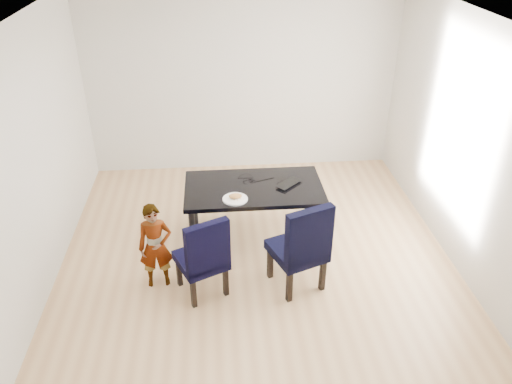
{
  "coord_description": "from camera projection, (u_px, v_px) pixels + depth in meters",
  "views": [
    {
      "loc": [
        -0.41,
        -4.51,
        3.62
      ],
      "look_at": [
        0.0,
        0.2,
        0.85
      ],
      "focal_mm": 35.0,
      "sensor_mm": 36.0,
      "label": 1
    }
  ],
  "objects": [
    {
      "name": "wall_right",
      "position": [
        472.0,
        151.0,
        5.22
      ],
      "size": [
        0.01,
        5.0,
        2.7
      ],
      "primitive_type": "cube",
      "color": "silver",
      "rests_on": "ground"
    },
    {
      "name": "plate",
      "position": [
        235.0,
        199.0,
        5.53
      ],
      "size": [
        0.28,
        0.28,
        0.02
      ],
      "primitive_type": "cylinder",
      "rotation": [
        0.0,
        0.0,
        -0.01
      ],
      "color": "white",
      "rests_on": "dining_table"
    },
    {
      "name": "floor",
      "position": [
        258.0,
        265.0,
        5.74
      ],
      "size": [
        4.5,
        5.0,
        0.01
      ],
      "primitive_type": "cube",
      "color": "tan",
      "rests_on": "ground"
    },
    {
      "name": "sandwich",
      "position": [
        235.0,
        196.0,
        5.51
      ],
      "size": [
        0.16,
        0.1,
        0.06
      ],
      "primitive_type": "ellipsoid",
      "rotation": [
        0.0,
        0.0,
        -0.24
      ],
      "color": "#B97F42",
      "rests_on": "plate"
    },
    {
      "name": "wall_left",
      "position": [
        29.0,
        168.0,
        4.89
      ],
      "size": [
        0.01,
        5.0,
        2.7
      ],
      "primitive_type": "cube",
      "color": "silver",
      "rests_on": "ground"
    },
    {
      "name": "cable_tangle",
      "position": [
        249.0,
        181.0,
        5.89
      ],
      "size": [
        0.17,
        0.17,
        0.01
      ],
      "primitive_type": "torus",
      "rotation": [
        0.0,
        0.0,
        -0.19
      ],
      "color": "black",
      "rests_on": "dining_table"
    },
    {
      "name": "laptop",
      "position": [
        286.0,
        182.0,
        5.84
      ],
      "size": [
        0.4,
        0.4,
        0.03
      ],
      "primitive_type": "imported",
      "rotation": [
        0.0,
        0.0,
        3.9
      ],
      "color": "black",
      "rests_on": "dining_table"
    },
    {
      "name": "child",
      "position": [
        156.0,
        246.0,
        5.22
      ],
      "size": [
        0.38,
        0.27,
        0.98
      ],
      "primitive_type": "imported",
      "rotation": [
        0.0,
        0.0,
        0.11
      ],
      "color": "red",
      "rests_on": "floor"
    },
    {
      "name": "dining_table",
      "position": [
        254.0,
        214.0,
        5.98
      ],
      "size": [
        1.6,
        0.9,
        0.75
      ],
      "primitive_type": "cube",
      "color": "black",
      "rests_on": "floor"
    },
    {
      "name": "chair_right",
      "position": [
        297.0,
        243.0,
        5.2
      ],
      "size": [
        0.67,
        0.68,
        1.06
      ],
      "primitive_type": "cube",
      "rotation": [
        0.0,
        0.0,
        0.37
      ],
      "color": "black",
      "rests_on": "floor"
    },
    {
      "name": "ceiling",
      "position": [
        258.0,
        21.0,
        4.37
      ],
      "size": [
        4.5,
        5.0,
        0.01
      ],
      "primitive_type": "cube",
      "color": "white",
      "rests_on": "wall_back"
    },
    {
      "name": "chair_left",
      "position": [
        201.0,
        254.0,
        5.13
      ],
      "size": [
        0.62,
        0.63,
        0.96
      ],
      "primitive_type": "cube",
      "rotation": [
        0.0,
        0.0,
        0.43
      ],
      "color": "black",
      "rests_on": "floor"
    },
    {
      "name": "wall_front",
      "position": [
        296.0,
        352.0,
        2.9
      ],
      "size": [
        4.5,
        0.01,
        2.7
      ],
      "primitive_type": "cube",
      "color": "white",
      "rests_on": "ground"
    },
    {
      "name": "wall_back",
      "position": [
        242.0,
        82.0,
        7.21
      ],
      "size": [
        4.5,
        0.01,
        2.7
      ],
      "primitive_type": "cube",
      "color": "silver",
      "rests_on": "ground"
    }
  ]
}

